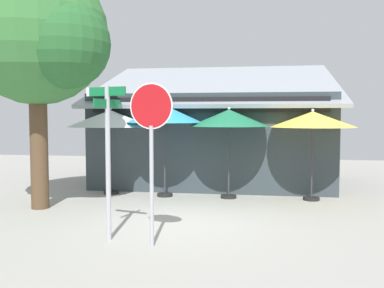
% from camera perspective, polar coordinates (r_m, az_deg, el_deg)
% --- Properties ---
extents(ground_plane, '(28.00, 28.00, 0.10)m').
position_cam_1_polar(ground_plane, '(9.39, -1.45, -10.57)').
color(ground_plane, '#9E9B93').
extents(cafe_building, '(7.95, 5.51, 4.26)m').
position_cam_1_polar(cafe_building, '(14.81, 3.17, 1.02)').
color(cafe_building, '#333D42').
rests_on(cafe_building, ground).
extents(street_sign_post, '(0.82, 0.76, 2.82)m').
position_cam_1_polar(street_sign_post, '(7.87, -11.25, -0.37)').
color(street_sign_post, '#A8AAB2').
rests_on(street_sign_post, ground).
extents(stop_sign, '(0.79, 0.15, 2.84)m').
position_cam_1_polar(stop_sign, '(7.32, -5.48, 1.55)').
color(stop_sign, '#A8AAB2').
rests_on(stop_sign, ground).
extents(patio_umbrella_ivory_left, '(2.50, 2.50, 2.52)m').
position_cam_1_polar(patio_umbrella_ivory_left, '(12.59, -10.89, 3.32)').
color(patio_umbrella_ivory_left, black).
rests_on(patio_umbrella_ivory_left, ground).
extents(patio_umbrella_teal_center, '(2.16, 2.16, 2.65)m').
position_cam_1_polar(patio_umbrella_teal_center, '(11.98, -3.71, 3.97)').
color(patio_umbrella_teal_center, black).
rests_on(patio_umbrella_teal_center, ground).
extents(patio_umbrella_forest_green_right, '(2.20, 2.20, 2.53)m').
position_cam_1_polar(patio_umbrella_forest_green_right, '(11.75, 4.98, 3.43)').
color(patio_umbrella_forest_green_right, black).
rests_on(patio_umbrella_forest_green_right, ground).
extents(patio_umbrella_mustard_far_right, '(2.29, 2.29, 2.47)m').
position_cam_1_polar(patio_umbrella_mustard_far_right, '(11.85, 15.89, 3.12)').
color(patio_umbrella_mustard_far_right, black).
rests_on(patio_umbrella_mustard_far_right, ground).
extents(shade_tree, '(3.69, 3.44, 5.98)m').
position_cam_1_polar(shade_tree, '(11.06, -19.57, 13.42)').
color(shade_tree, brown).
rests_on(shade_tree, ground).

